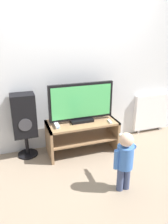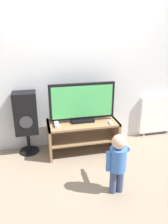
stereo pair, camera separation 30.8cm
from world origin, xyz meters
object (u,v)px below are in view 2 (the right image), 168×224
object	(u,v)px
child	(118,159)
speaker_tower	(26,115)
remote_primary	(110,123)
television	(82,103)
game_console	(57,124)
radiator	(158,115)

from	to	relation	value
child	speaker_tower	size ratio (longest dim) A/B	0.77
remote_primary	child	world-z (taller)	child
television	remote_primary	xyz separation A→B (m)	(0.38, -0.18, -0.27)
television	speaker_tower	size ratio (longest dim) A/B	1.01
television	game_console	distance (m)	0.48
television	radiator	size ratio (longest dim) A/B	1.36
remote_primary	radiator	world-z (taller)	radiator
remote_primary	child	distance (m)	0.85
speaker_tower	television	bearing A→B (deg)	-8.88
radiator	speaker_tower	bearing A→B (deg)	-177.32
game_console	child	size ratio (longest dim) A/B	0.23
remote_primary	speaker_tower	bearing A→B (deg)	165.80
game_console	speaker_tower	bearing A→B (deg)	153.60
radiator	game_console	bearing A→B (deg)	-170.11
game_console	television	bearing A→B (deg)	11.76
remote_primary	child	xyz separation A→B (m)	(-0.20, -0.82, -0.07)
game_console	remote_primary	size ratio (longest dim) A/B	1.29
remote_primary	child	size ratio (longest dim) A/B	0.18
speaker_tower	radiator	bearing A→B (deg)	2.68
child	game_console	bearing A→B (deg)	122.05
speaker_tower	radiator	size ratio (longest dim) A/B	1.35
child	speaker_tower	xyz separation A→B (m)	(-0.99, 1.12, 0.18)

